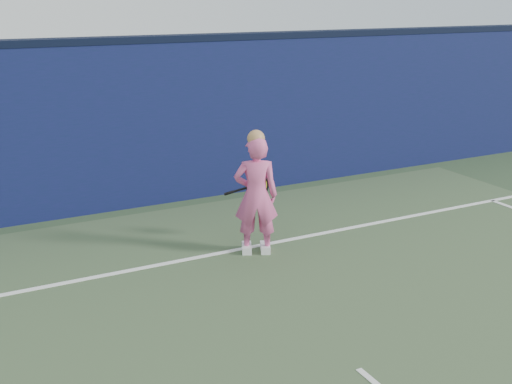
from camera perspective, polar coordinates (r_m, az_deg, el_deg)
backstop_wall at (r=10.18m, az=-9.09°, el=5.95°), size 24.00×0.40×2.50m
wall_cap at (r=10.01m, az=-9.44°, el=13.26°), size 24.00×0.42×0.10m
player at (r=8.08m, az=-0.00°, el=-0.26°), size 0.66×0.56×1.61m
racket at (r=8.51m, az=-0.08°, el=0.53°), size 0.57×0.27×0.33m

